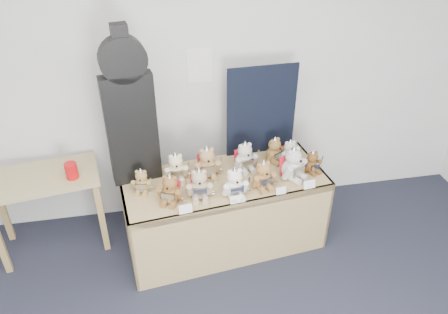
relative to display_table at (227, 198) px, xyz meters
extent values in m
plane|color=silver|center=(-0.49, 0.66, 0.81)|extent=(6.00, 0.00, 6.00)
cube|color=white|center=(-0.11, 0.65, 0.90)|extent=(0.21, 0.00, 0.30)
cube|color=#987A4D|center=(-0.01, 0.07, 0.12)|extent=(1.72, 0.88, 0.06)
cube|color=#987A4D|center=(0.03, -0.26, -0.19)|extent=(1.64, 0.22, 0.69)
cube|color=#987A4D|center=(-0.82, -0.03, -0.19)|extent=(0.10, 0.68, 0.69)
cube|color=#987A4D|center=(0.80, 0.17, -0.19)|extent=(0.10, 0.68, 0.69)
cube|color=#9A8652|center=(-1.46, 0.31, 0.17)|extent=(0.94, 0.61, 0.04)
cube|color=olive|center=(-1.88, 0.45, -0.19)|extent=(0.06, 0.06, 0.69)
cube|color=olive|center=(-1.04, 0.17, -0.19)|extent=(0.06, 0.06, 0.69)
cube|color=olive|center=(-1.10, 0.57, -0.19)|extent=(0.06, 0.06, 0.69)
cube|color=black|center=(-0.70, 0.20, 0.60)|extent=(0.39, 0.17, 0.89)
cylinder|color=black|center=(-0.70, 0.20, 1.15)|extent=(0.35, 0.17, 0.34)
cube|color=black|center=(-0.70, 0.20, 1.29)|extent=(0.13, 0.12, 0.22)
cube|color=black|center=(0.38, 0.42, 0.55)|extent=(0.60, 0.05, 0.80)
cylinder|color=red|center=(-1.21, 0.24, 0.26)|extent=(0.10, 0.10, 0.13)
ellipsoid|color=brown|center=(-0.46, -0.14, 0.21)|extent=(0.19, 0.18, 0.15)
sphere|color=brown|center=(-0.46, -0.14, 0.32)|extent=(0.11, 0.11, 0.11)
cylinder|color=brown|center=(-0.47, -0.18, 0.31)|extent=(0.05, 0.04, 0.05)
sphere|color=black|center=(-0.48, -0.20, 0.31)|extent=(0.02, 0.02, 0.02)
sphere|color=brown|center=(-0.49, -0.13, 0.36)|extent=(0.04, 0.04, 0.04)
sphere|color=brown|center=(-0.42, -0.15, 0.36)|extent=(0.04, 0.04, 0.04)
cylinder|color=brown|center=(-0.53, -0.13, 0.22)|extent=(0.07, 0.09, 0.12)
cylinder|color=brown|center=(-0.40, -0.19, 0.22)|extent=(0.07, 0.09, 0.12)
cylinder|color=brown|center=(-0.51, -0.18, 0.17)|extent=(0.08, 0.11, 0.05)
cylinder|color=brown|center=(-0.44, -0.20, 0.17)|extent=(0.08, 0.11, 0.05)
cube|color=silver|center=(-0.48, -0.20, 0.22)|extent=(0.10, 0.05, 0.08)
cone|color=silver|center=(-0.46, -0.14, 0.37)|extent=(0.10, 0.10, 0.07)
cube|color=silver|center=(-0.38, -0.20, 0.25)|extent=(0.03, 0.04, 0.16)
cube|color=silver|center=(-0.38, -0.20, 0.18)|extent=(0.05, 0.02, 0.01)
cube|color=red|center=(-0.43, -0.09, 0.23)|extent=(0.12, 0.07, 0.14)
ellipsoid|color=tan|center=(-0.24, -0.13, 0.22)|extent=(0.17, 0.15, 0.16)
sphere|color=tan|center=(-0.24, -0.13, 0.33)|extent=(0.12, 0.12, 0.12)
cylinder|color=tan|center=(-0.24, -0.18, 0.32)|extent=(0.05, 0.03, 0.05)
sphere|color=black|center=(-0.24, -0.19, 0.32)|extent=(0.02, 0.02, 0.02)
sphere|color=tan|center=(-0.27, -0.12, 0.37)|extent=(0.04, 0.04, 0.04)
sphere|color=tan|center=(-0.20, -0.13, 0.37)|extent=(0.04, 0.04, 0.04)
cylinder|color=tan|center=(-0.31, -0.14, 0.23)|extent=(0.05, 0.09, 0.12)
cylinder|color=tan|center=(-0.16, -0.15, 0.23)|extent=(0.05, 0.09, 0.12)
cylinder|color=tan|center=(-0.28, -0.18, 0.17)|extent=(0.06, 0.11, 0.05)
cylinder|color=tan|center=(-0.20, -0.19, 0.17)|extent=(0.06, 0.11, 0.05)
cube|color=silver|center=(-0.24, -0.19, 0.22)|extent=(0.11, 0.03, 0.09)
cone|color=silver|center=(-0.24, -0.13, 0.38)|extent=(0.10, 0.10, 0.08)
cube|color=silver|center=(-0.14, -0.17, 0.25)|extent=(0.02, 0.04, 0.17)
cube|color=silver|center=(-0.14, -0.17, 0.19)|extent=(0.05, 0.01, 0.01)
cube|color=red|center=(-0.23, -0.06, 0.23)|extent=(0.13, 0.04, 0.15)
ellipsoid|color=white|center=(0.03, -0.16, 0.22)|extent=(0.17, 0.15, 0.16)
sphere|color=white|center=(0.03, -0.16, 0.32)|extent=(0.12, 0.12, 0.12)
cylinder|color=white|center=(0.03, -0.21, 0.32)|extent=(0.05, 0.03, 0.05)
sphere|color=black|center=(0.03, -0.23, 0.32)|extent=(0.02, 0.02, 0.02)
sphere|color=white|center=(-0.01, -0.16, 0.37)|extent=(0.04, 0.04, 0.04)
sphere|color=white|center=(0.07, -0.15, 0.37)|extent=(0.04, 0.04, 0.04)
cylinder|color=white|center=(-0.05, -0.19, 0.22)|extent=(0.05, 0.09, 0.12)
cylinder|color=white|center=(0.11, -0.17, 0.22)|extent=(0.05, 0.09, 0.12)
cylinder|color=white|center=(0.00, -0.22, 0.17)|extent=(0.06, 0.11, 0.05)
cylinder|color=white|center=(0.07, -0.21, 0.17)|extent=(0.06, 0.11, 0.05)
cube|color=silver|center=(0.03, -0.22, 0.22)|extent=(0.11, 0.03, 0.09)
cone|color=silver|center=(0.03, -0.16, 0.37)|extent=(0.10, 0.10, 0.08)
cube|color=silver|center=(0.13, -0.18, 0.25)|extent=(0.02, 0.04, 0.17)
cube|color=silver|center=(0.13, -0.18, 0.18)|extent=(0.05, 0.01, 0.01)
ellipsoid|color=#9A6B3A|center=(0.27, -0.09, 0.21)|extent=(0.18, 0.16, 0.15)
sphere|color=#9A6B3A|center=(0.27, -0.09, 0.32)|extent=(0.11, 0.11, 0.11)
cylinder|color=#9A6B3A|center=(0.28, -0.14, 0.31)|extent=(0.05, 0.03, 0.05)
sphere|color=black|center=(0.28, -0.16, 0.31)|extent=(0.02, 0.02, 0.02)
sphere|color=#9A6B3A|center=(0.23, -0.10, 0.36)|extent=(0.04, 0.04, 0.04)
sphere|color=#9A6B3A|center=(0.30, -0.09, 0.36)|extent=(0.04, 0.04, 0.04)
cylinder|color=#9A6B3A|center=(0.20, -0.13, 0.22)|extent=(0.06, 0.09, 0.12)
cylinder|color=#9A6B3A|center=(0.34, -0.10, 0.22)|extent=(0.06, 0.09, 0.12)
cylinder|color=#9A6B3A|center=(0.24, -0.15, 0.17)|extent=(0.07, 0.11, 0.05)
cylinder|color=#9A6B3A|center=(0.31, -0.14, 0.17)|extent=(0.07, 0.11, 0.05)
cube|color=silver|center=(0.28, -0.15, 0.22)|extent=(0.10, 0.04, 0.09)
cone|color=silver|center=(0.27, -0.09, 0.37)|extent=(0.10, 0.10, 0.07)
cube|color=silver|center=(0.37, -0.10, 0.25)|extent=(0.02, 0.04, 0.16)
cube|color=silver|center=(0.37, -0.10, 0.18)|extent=(0.05, 0.02, 0.01)
ellipsoid|color=silver|center=(0.54, -0.01, 0.23)|extent=(0.24, 0.23, 0.18)
sphere|color=silver|center=(0.54, -0.01, 0.35)|extent=(0.13, 0.13, 0.13)
cylinder|color=silver|center=(0.57, -0.06, 0.34)|extent=(0.06, 0.05, 0.06)
sphere|color=black|center=(0.58, -0.07, 0.34)|extent=(0.02, 0.02, 0.02)
sphere|color=silver|center=(0.50, -0.03, 0.40)|extent=(0.04, 0.04, 0.04)
sphere|color=silver|center=(0.57, 0.02, 0.40)|extent=(0.04, 0.04, 0.04)
cylinder|color=silver|center=(0.47, -0.07, 0.24)|extent=(0.10, 0.11, 0.14)
cylinder|color=silver|center=(0.62, 0.02, 0.24)|extent=(0.10, 0.11, 0.14)
cylinder|color=silver|center=(0.53, -0.08, 0.17)|extent=(0.11, 0.13, 0.05)
cylinder|color=silver|center=(0.60, -0.04, 0.17)|extent=(0.11, 0.13, 0.05)
cube|color=silver|center=(0.57, -0.07, 0.23)|extent=(0.11, 0.08, 0.10)
cone|color=silver|center=(0.54, -0.01, 0.40)|extent=(0.11, 0.11, 0.09)
cube|color=silver|center=(0.65, 0.02, 0.26)|extent=(0.04, 0.05, 0.19)
cube|color=silver|center=(0.65, 0.02, 0.19)|extent=(0.05, 0.03, 0.01)
cube|color=red|center=(0.50, 0.05, 0.24)|extent=(0.14, 0.10, 0.16)
ellipsoid|color=brown|center=(0.72, 0.04, 0.20)|extent=(0.15, 0.14, 0.12)
sphere|color=brown|center=(0.72, 0.04, 0.29)|extent=(0.09, 0.09, 0.09)
cylinder|color=brown|center=(0.73, 0.01, 0.28)|extent=(0.04, 0.03, 0.04)
sphere|color=black|center=(0.74, -0.01, 0.28)|extent=(0.01, 0.01, 0.01)
sphere|color=brown|center=(0.69, 0.03, 0.32)|extent=(0.03, 0.03, 0.03)
sphere|color=brown|center=(0.75, 0.05, 0.32)|extent=(0.03, 0.03, 0.03)
cylinder|color=brown|center=(0.67, 0.01, 0.21)|extent=(0.06, 0.08, 0.09)
cylinder|color=brown|center=(0.78, 0.05, 0.21)|extent=(0.06, 0.08, 0.09)
cylinder|color=brown|center=(0.71, -0.01, 0.17)|extent=(0.06, 0.09, 0.04)
cylinder|color=brown|center=(0.76, 0.01, 0.17)|extent=(0.06, 0.09, 0.04)
cube|color=silver|center=(0.74, 0.00, 0.20)|extent=(0.08, 0.04, 0.07)
cone|color=silver|center=(0.72, 0.04, 0.32)|extent=(0.08, 0.08, 0.06)
cube|color=silver|center=(0.80, 0.05, 0.23)|extent=(0.02, 0.03, 0.13)
cube|color=silver|center=(0.80, 0.05, 0.18)|extent=(0.04, 0.02, 0.01)
ellipsoid|color=beige|center=(-0.39, 0.14, 0.21)|extent=(0.16, 0.14, 0.16)
sphere|color=beige|center=(-0.39, 0.14, 0.32)|extent=(0.11, 0.11, 0.11)
cylinder|color=beige|center=(-0.39, 0.09, 0.31)|extent=(0.05, 0.03, 0.05)
sphere|color=black|center=(-0.39, 0.07, 0.31)|extent=(0.02, 0.02, 0.02)
sphere|color=beige|center=(-0.42, 0.14, 0.36)|extent=(0.04, 0.04, 0.04)
sphere|color=beige|center=(-0.35, 0.14, 0.36)|extent=(0.04, 0.04, 0.04)
cylinder|color=beige|center=(-0.46, 0.12, 0.22)|extent=(0.05, 0.09, 0.12)
cylinder|color=beige|center=(-0.31, 0.12, 0.22)|extent=(0.05, 0.09, 0.12)
cylinder|color=beige|center=(-0.42, 0.08, 0.17)|extent=(0.05, 0.10, 0.05)
cylinder|color=beige|center=(-0.35, 0.09, 0.17)|extent=(0.05, 0.10, 0.05)
cube|color=silver|center=(-0.39, 0.08, 0.22)|extent=(0.10, 0.02, 0.09)
cone|color=silver|center=(-0.39, 0.14, 0.37)|extent=(0.10, 0.10, 0.07)
cube|color=silver|center=(-0.29, 0.11, 0.25)|extent=(0.01, 0.04, 0.16)
cube|color=silver|center=(-0.29, 0.11, 0.18)|extent=(0.05, 0.01, 0.01)
ellipsoid|color=#A68253|center=(-0.14, 0.15, 0.22)|extent=(0.18, 0.15, 0.17)
sphere|color=#A68253|center=(-0.14, 0.15, 0.34)|extent=(0.13, 0.13, 0.13)
cylinder|color=#A68253|center=(-0.13, 0.09, 0.33)|extent=(0.05, 0.03, 0.05)
sphere|color=black|center=(-0.13, 0.07, 0.33)|extent=(0.02, 0.02, 0.02)
sphere|color=#A68253|center=(-0.18, 0.14, 0.39)|extent=(0.04, 0.04, 0.04)
sphere|color=#A68253|center=(-0.10, 0.15, 0.39)|extent=(0.04, 0.04, 0.04)
cylinder|color=#A68253|center=(-0.22, 0.12, 0.23)|extent=(0.05, 0.10, 0.13)
cylinder|color=#A68253|center=(-0.05, 0.13, 0.23)|extent=(0.05, 0.10, 0.13)
cylinder|color=#A68253|center=(-0.17, 0.08, 0.17)|extent=(0.06, 0.11, 0.05)
cylinder|color=#A68253|center=(-0.10, 0.09, 0.17)|extent=(0.06, 0.11, 0.05)
cube|color=silver|center=(-0.13, 0.08, 0.23)|extent=(0.11, 0.02, 0.09)
cone|color=silver|center=(-0.14, 0.15, 0.39)|extent=(0.11, 0.11, 0.08)
cube|color=silver|center=(-0.03, 0.12, 0.26)|extent=(0.02, 0.04, 0.18)
cube|color=silver|center=(-0.03, 0.12, 0.19)|extent=(0.05, 0.01, 0.01)
cube|color=red|center=(-0.14, 0.21, 0.23)|extent=(0.14, 0.04, 0.15)
ellipsoid|color=beige|center=(0.19, 0.18, 0.22)|extent=(0.19, 0.17, 0.16)
sphere|color=beige|center=(0.19, 0.18, 0.33)|extent=(0.12, 0.12, 0.12)
cylinder|color=beige|center=(0.20, 0.13, 0.32)|extent=(0.05, 0.04, 0.05)
sphere|color=black|center=(0.20, 0.12, 0.32)|extent=(0.02, 0.02, 0.02)
sphere|color=beige|center=(0.15, 0.18, 0.37)|extent=(0.04, 0.04, 0.04)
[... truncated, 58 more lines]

